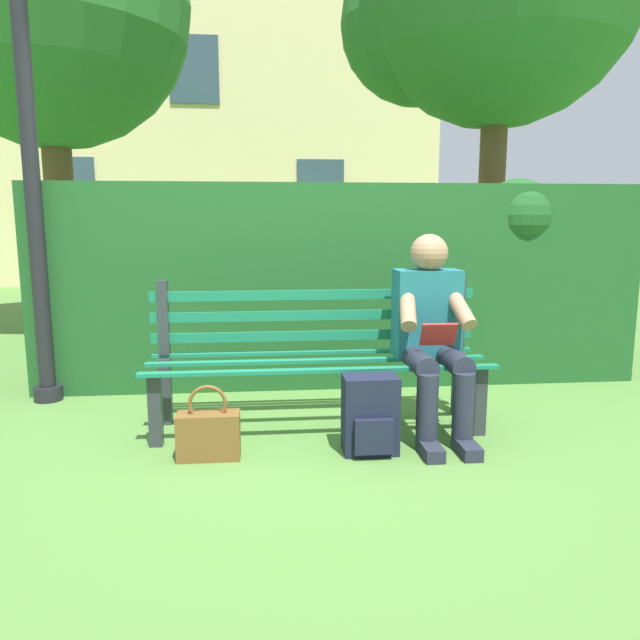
# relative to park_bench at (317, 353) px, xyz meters

# --- Properties ---
(ground) EXTENTS (60.00, 60.00, 0.00)m
(ground) POSITION_rel_park_bench_xyz_m (0.00, 0.09, -0.45)
(ground) COLOR #517F38
(park_bench) EXTENTS (2.00, 0.53, 0.88)m
(park_bench) POSITION_rel_park_bench_xyz_m (0.00, 0.00, 0.00)
(park_bench) COLOR #2D3338
(park_bench) RESTS_ON ground
(person_seated) EXTENTS (0.44, 0.73, 1.16)m
(person_seated) POSITION_rel_park_bench_xyz_m (-0.65, 0.19, 0.16)
(person_seated) COLOR #1E6672
(person_seated) RESTS_ON ground
(hedge_backdrop) EXTENTS (4.50, 0.68, 1.55)m
(hedge_backdrop) POSITION_rel_park_bench_xyz_m (-0.30, -1.05, 0.33)
(hedge_backdrop) COLOR #1E5123
(hedge_backdrop) RESTS_ON ground
(building_facade) EXTENTS (9.31, 2.76, 6.41)m
(building_facade) POSITION_rel_park_bench_xyz_m (1.49, -9.58, 2.76)
(building_facade) COLOR beige
(building_facade) RESTS_ON ground
(backpack) EXTENTS (0.29, 0.26, 0.42)m
(backpack) POSITION_rel_park_bench_xyz_m (-0.24, 0.48, -0.24)
(backpack) COLOR #191E33
(backpack) RESTS_ON ground
(handbag) EXTENTS (0.33, 0.14, 0.40)m
(handbag) POSITION_rel_park_bench_xyz_m (0.61, 0.48, -0.31)
(handbag) COLOR brown
(handbag) RESTS_ON ground
(tree_far) EXTENTS (3.04, 2.90, 4.87)m
(tree_far) POSITION_rel_park_bench_xyz_m (2.58, -3.32, 2.91)
(tree_far) COLOR brown
(tree_far) RESTS_ON ground
(lamp_post) EXTENTS (0.28, 0.28, 3.82)m
(lamp_post) POSITION_rel_park_bench_xyz_m (1.81, -0.67, 1.86)
(lamp_post) COLOR black
(lamp_post) RESTS_ON ground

